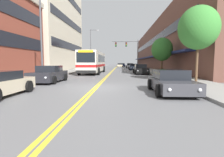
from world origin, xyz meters
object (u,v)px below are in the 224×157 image
object	(u,v)px
city_bus	(94,61)
street_tree_right_mid	(162,49)
car_navy_moving_lead	(123,65)
car_charcoal_parked_left_mid	(49,75)
car_red_parked_left_near	(95,67)
traffic_signal_mast	(129,49)
street_tree_right_near	(198,28)
car_dark_grey_parked_right_foreground	(171,82)
street_lamp_left_far	(92,46)
car_beige_moving_second	(120,65)
car_silver_parked_right_far	(130,66)
street_lamp_left_near	(44,24)
car_slate_blue_parked_right_end	(133,67)
car_black_parked_right_mid	(141,69)

from	to	relation	value
city_bus	street_tree_right_mid	size ratio (longest dim) A/B	2.43
car_navy_moving_lead	car_charcoal_parked_left_mid	bearing A→B (deg)	-96.60
car_red_parked_left_near	traffic_signal_mast	bearing A→B (deg)	-20.58
city_bus	street_tree_right_near	xyz separation A→B (m)	(10.20, -12.32, 2.54)
car_dark_grey_parked_right_foreground	street_lamp_left_far	world-z (taller)	street_lamp_left_far
car_red_parked_left_near	car_beige_moving_second	distance (m)	22.07
city_bus	car_navy_moving_lead	size ratio (longest dim) A/B	2.63
car_dark_grey_parked_right_foreground	car_silver_parked_right_far	xyz separation A→B (m)	(-0.12, 41.10, 0.05)
traffic_signal_mast	street_lamp_left_near	world-z (taller)	street_lamp_left_near
car_slate_blue_parked_right_end	street_tree_right_near	xyz separation A→B (m)	(3.28, -24.50, 3.70)
car_silver_parked_right_far	traffic_signal_mast	distance (m)	13.70
car_silver_parked_right_far	street_tree_right_mid	xyz separation A→B (m)	(2.84, -26.88, 2.73)
car_charcoal_parked_left_mid	car_red_parked_left_near	bearing A→B (deg)	90.00
car_beige_moving_second	street_lamp_left_near	xyz separation A→B (m)	(-6.28, -46.69, 4.35)
car_charcoal_parked_left_mid	street_lamp_left_near	distance (m)	4.47
car_beige_moving_second	car_navy_moving_lead	bearing A→B (deg)	83.78
car_navy_moving_lead	car_beige_moving_second	bearing A→B (deg)	-96.22
car_beige_moving_second	street_lamp_left_near	distance (m)	47.31
car_black_parked_right_mid	traffic_signal_mast	distance (m)	13.23
street_tree_right_near	car_silver_parked_right_far	bearing A→B (deg)	95.32
car_dark_grey_parked_right_foreground	car_slate_blue_parked_right_end	bearing A→B (deg)	90.01
car_dark_grey_parked_right_foreground	traffic_signal_mast	xyz separation A→B (m)	(-1.07, 27.99, 3.94)
traffic_signal_mast	street_lamp_left_near	bearing A→B (deg)	-110.38
city_bus	car_silver_parked_right_far	distance (m)	25.11
street_tree_right_near	car_beige_moving_second	bearing A→B (deg)	97.68
city_bus	car_charcoal_parked_left_mid	size ratio (longest dim) A/B	2.66
car_red_parked_left_near	car_charcoal_parked_left_mid	world-z (taller)	car_charcoal_parked_left_mid
street_lamp_left_near	street_lamp_left_far	xyz separation A→B (m)	(-0.03, 24.84, 0.31)
car_navy_moving_lead	traffic_signal_mast	world-z (taller)	traffic_signal_mast
car_charcoal_parked_left_mid	car_navy_moving_lead	world-z (taller)	car_charcoal_parked_left_mid
street_lamp_left_far	car_black_parked_right_mid	bearing A→B (deg)	-57.56
city_bus	traffic_signal_mast	size ratio (longest dim) A/B	1.82
car_slate_blue_parked_right_end	street_lamp_left_near	bearing A→B (deg)	-111.76
car_slate_blue_parked_right_end	city_bus	bearing A→B (deg)	-119.64
car_red_parked_left_near	traffic_signal_mast	distance (m)	9.05
car_silver_parked_right_far	car_slate_blue_parked_right_end	xyz separation A→B (m)	(0.12, -11.97, -0.01)
traffic_signal_mast	city_bus	bearing A→B (deg)	-117.94
street_lamp_left_near	traffic_signal_mast	bearing A→B (deg)	69.62
street_tree_right_near	street_tree_right_mid	size ratio (longest dim) A/B	1.23
street_lamp_left_far	street_tree_right_near	xyz separation A→B (m)	(12.73, -25.73, -0.94)
street_lamp_left_near	street_tree_right_near	bearing A→B (deg)	-4.02
car_black_parked_right_mid	car_silver_parked_right_far	distance (m)	25.71
street_lamp_left_near	street_tree_right_near	world-z (taller)	street_lamp_left_near
car_dark_grey_parked_right_foreground	car_black_parked_right_mid	xyz separation A→B (m)	(0.06, 15.39, 0.06)
car_dark_grey_parked_right_foreground	car_slate_blue_parked_right_end	xyz separation A→B (m)	(-0.00, 29.12, 0.04)
car_navy_moving_lead	street_tree_right_mid	distance (m)	47.75
car_red_parked_left_near	car_beige_moving_second	xyz separation A→B (m)	(5.57, 21.35, 0.01)
car_red_parked_left_near	car_slate_blue_parked_right_end	distance (m)	8.88
car_slate_blue_parked_right_end	traffic_signal_mast	distance (m)	4.20
car_charcoal_parked_left_mid	car_black_parked_right_mid	distance (m)	13.90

